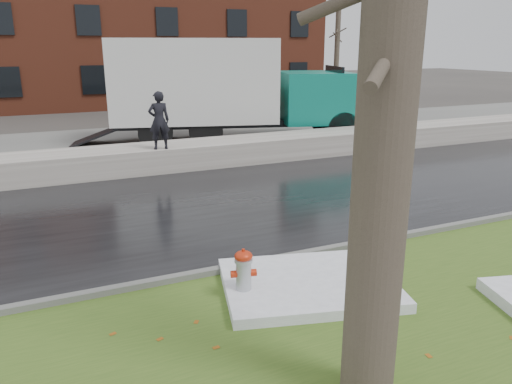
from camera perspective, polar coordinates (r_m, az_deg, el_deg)
name	(u,v)px	position (r m, az deg, el deg)	size (l,w,h in m)	color
ground	(303,289)	(8.03, 5.35, -10.94)	(120.00, 120.00, 0.00)	#47423D
verge	(348,327)	(7.10, 10.46, -14.90)	(60.00, 4.50, 0.04)	#37531B
road	(210,207)	(11.84, -5.33, -1.68)	(60.00, 7.00, 0.03)	black
parking_lot	(138,144)	(19.85, -13.36, 5.34)	(60.00, 9.00, 0.03)	slate
curb	(275,261)	(8.80, 2.16, -7.83)	(60.00, 0.15, 0.14)	slate
snowbank	(165,157)	(15.66, -10.37, 3.96)	(60.00, 1.60, 0.75)	#B8B2A8
brick_building	(112,25)	(36.63, -16.11, 17.88)	(26.00, 12.00, 10.00)	brown
bg_tree_right	(337,51)	(35.97, 9.23, 15.66)	(1.40, 1.62, 6.50)	brown
fire_hydrant	(244,272)	(7.44, -1.44, -9.17)	(0.40, 0.36, 0.80)	#ACB0B5
tree	(390,62)	(4.71, 15.06, 14.19)	(1.31, 1.48, 6.95)	brown
box_truck	(227,88)	(19.69, -3.35, 11.74)	(11.87, 5.32, 3.94)	black
worker	(159,120)	(14.85, -11.02, 8.03)	(0.61, 0.40, 1.68)	black
snow_patch_near	(308,284)	(7.92, 5.99, -10.40)	(2.60, 2.00, 0.16)	white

